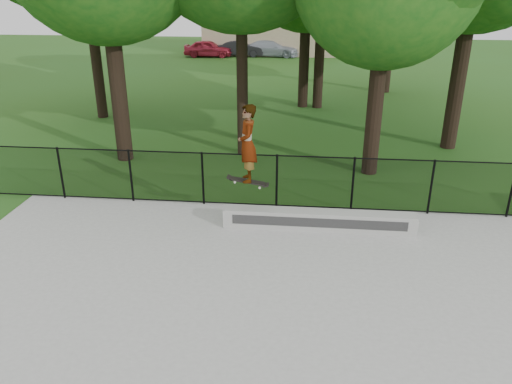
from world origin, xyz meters
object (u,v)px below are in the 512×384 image
Objects in this scene: car_b at (241,49)px; car_c at (271,48)px; grind_ledge at (319,220)px; skater_airborne at (247,145)px; car_a at (208,49)px.

car_b is 0.82× the size of car_c.
car_b is (-5.93, 30.42, 0.32)m from grind_ledge.
car_c is 30.71m from skater_airborne.
car_a is 0.93× the size of car_c.
grind_ledge is at bearing -168.37° from car_b.
grind_ledge is at bearing -165.04° from car_a.
grind_ledge is 30.99m from car_b.
grind_ledge is 1.22× the size of car_a.
skater_airborne is at bearing -171.58° from car_b.
grind_ledge is at bearing -166.17° from car_c.
car_b is 2.49m from car_c.
car_a is 30.65m from skater_airborne.
grind_ledge is 1.13× the size of car_c.
car_a reaches higher than car_b.
grind_ledge is at bearing 0.01° from skater_airborne.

